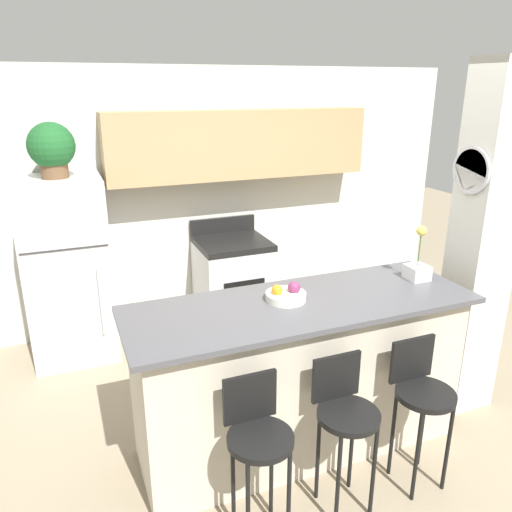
{
  "coord_description": "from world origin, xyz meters",
  "views": [
    {
      "loc": [
        -1.34,
        -2.56,
        2.38
      ],
      "look_at": [
        0.0,
        0.79,
        1.13
      ],
      "focal_mm": 35.0,
      "sensor_mm": 36.0,
      "label": 1
    }
  ],
  "objects_px": {
    "stove_range": "(233,282)",
    "orchid_vase": "(418,267)",
    "bar_stool_mid": "(345,414)",
    "bar_stool_right": "(421,394)",
    "refrigerator": "(68,270)",
    "fruit_bowl": "(286,295)",
    "potted_plant_on_fridge": "(52,148)",
    "bar_stool_left": "(258,438)"
  },
  "relations": [
    {
      "from": "stove_range",
      "to": "orchid_vase",
      "type": "xyz_separation_m",
      "value": [
        0.72,
        -1.86,
        0.71
      ]
    },
    {
      "from": "bar_stool_mid",
      "to": "orchid_vase",
      "type": "distance_m",
      "value": 1.23
    },
    {
      "from": "stove_range",
      "to": "bar_stool_right",
      "type": "relative_size",
      "value": 1.14
    },
    {
      "from": "refrigerator",
      "to": "fruit_bowl",
      "type": "xyz_separation_m",
      "value": [
        1.27,
        -1.82,
        0.29
      ]
    },
    {
      "from": "potted_plant_on_fridge",
      "to": "fruit_bowl",
      "type": "xyz_separation_m",
      "value": [
        1.27,
        -1.82,
        -0.77
      ]
    },
    {
      "from": "bar_stool_mid",
      "to": "fruit_bowl",
      "type": "bearing_deg",
      "value": 97.68
    },
    {
      "from": "bar_stool_right",
      "to": "orchid_vase",
      "type": "bearing_deg",
      "value": 57.07
    },
    {
      "from": "bar_stool_right",
      "to": "refrigerator",
      "type": "bearing_deg",
      "value": 127.63
    },
    {
      "from": "refrigerator",
      "to": "fruit_bowl",
      "type": "relative_size",
      "value": 6.36
    },
    {
      "from": "potted_plant_on_fridge",
      "to": "orchid_vase",
      "type": "xyz_separation_m",
      "value": [
        2.28,
        -1.84,
        -0.71
      ]
    },
    {
      "from": "orchid_vase",
      "to": "potted_plant_on_fridge",
      "type": "bearing_deg",
      "value": 141.07
    },
    {
      "from": "bar_stool_mid",
      "to": "fruit_bowl",
      "type": "distance_m",
      "value": 0.8
    },
    {
      "from": "bar_stool_left",
      "to": "bar_stool_mid",
      "type": "distance_m",
      "value": 0.53
    },
    {
      "from": "bar_stool_left",
      "to": "orchid_vase",
      "type": "bearing_deg",
      "value": 22.66
    },
    {
      "from": "fruit_bowl",
      "to": "potted_plant_on_fridge",
      "type": "bearing_deg",
      "value": 124.89
    },
    {
      "from": "refrigerator",
      "to": "stove_range",
      "type": "xyz_separation_m",
      "value": [
        1.55,
        0.02,
        -0.36
      ]
    },
    {
      "from": "bar_stool_right",
      "to": "bar_stool_mid",
      "type": "bearing_deg",
      "value": 180.0
    },
    {
      "from": "refrigerator",
      "to": "bar_stool_right",
      "type": "height_order",
      "value": "refrigerator"
    },
    {
      "from": "bar_stool_right",
      "to": "potted_plant_on_fridge",
      "type": "relative_size",
      "value": 2.06
    },
    {
      "from": "bar_stool_right",
      "to": "orchid_vase",
      "type": "xyz_separation_m",
      "value": [
        0.39,
        0.61,
        0.55
      ]
    },
    {
      "from": "refrigerator",
      "to": "fruit_bowl",
      "type": "bearing_deg",
      "value": -55.11
    },
    {
      "from": "potted_plant_on_fridge",
      "to": "refrigerator",
      "type": "bearing_deg",
      "value": -62.18
    },
    {
      "from": "bar_stool_mid",
      "to": "potted_plant_on_fridge",
      "type": "xyz_separation_m",
      "value": [
        -1.36,
        2.44,
        1.26
      ]
    },
    {
      "from": "bar_stool_left",
      "to": "orchid_vase",
      "type": "xyz_separation_m",
      "value": [
        1.45,
        0.61,
        0.55
      ]
    },
    {
      "from": "bar_stool_left",
      "to": "bar_stool_right",
      "type": "relative_size",
      "value": 1.0
    },
    {
      "from": "bar_stool_left",
      "to": "fruit_bowl",
      "type": "height_order",
      "value": "fruit_bowl"
    },
    {
      "from": "bar_stool_mid",
      "to": "fruit_bowl",
      "type": "height_order",
      "value": "fruit_bowl"
    },
    {
      "from": "bar_stool_right",
      "to": "bar_stool_left",
      "type": "bearing_deg",
      "value": 180.0
    },
    {
      "from": "bar_stool_mid",
      "to": "fruit_bowl",
      "type": "xyz_separation_m",
      "value": [
        -0.08,
        0.62,
        0.49
      ]
    },
    {
      "from": "orchid_vase",
      "to": "refrigerator",
      "type": "bearing_deg",
      "value": 141.07
    },
    {
      "from": "refrigerator",
      "to": "stove_range",
      "type": "bearing_deg",
      "value": 0.67
    },
    {
      "from": "refrigerator",
      "to": "bar_stool_mid",
      "type": "relative_size",
      "value": 1.75
    },
    {
      "from": "bar_stool_right",
      "to": "fruit_bowl",
      "type": "bearing_deg",
      "value": 134.63
    },
    {
      "from": "orchid_vase",
      "to": "fruit_bowl",
      "type": "xyz_separation_m",
      "value": [
        -1.0,
        0.02,
        -0.06
      ]
    },
    {
      "from": "refrigerator",
      "to": "fruit_bowl",
      "type": "distance_m",
      "value": 2.24
    },
    {
      "from": "bar_stool_mid",
      "to": "fruit_bowl",
      "type": "relative_size",
      "value": 3.63
    },
    {
      "from": "refrigerator",
      "to": "bar_stool_right",
      "type": "bearing_deg",
      "value": -52.37
    },
    {
      "from": "bar_stool_left",
      "to": "bar_stool_right",
      "type": "bearing_deg",
      "value": 0.0
    },
    {
      "from": "bar_stool_right",
      "to": "potted_plant_on_fridge",
      "type": "xyz_separation_m",
      "value": [
        -1.88,
        2.44,
        1.26
      ]
    },
    {
      "from": "stove_range",
      "to": "fruit_bowl",
      "type": "bearing_deg",
      "value": -98.65
    },
    {
      "from": "fruit_bowl",
      "to": "refrigerator",
      "type": "bearing_deg",
      "value": 124.89
    },
    {
      "from": "refrigerator",
      "to": "potted_plant_on_fridge",
      "type": "bearing_deg",
      "value": 117.82
    }
  ]
}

